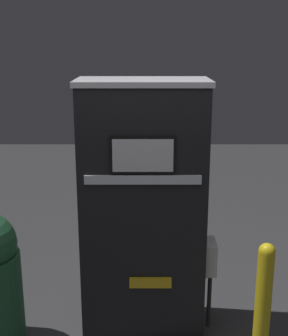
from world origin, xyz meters
TOP-DOWN VIEW (x-y plane):
  - gas_pump at (0.00, 0.24)m, footprint 1.04×0.52m
  - safety_bollard at (0.84, -0.24)m, footprint 0.12×0.12m

SIDE VIEW (x-z plane):
  - safety_bollard at x=0.84m, z-range 0.02..0.95m
  - gas_pump at x=0.00m, z-range 0.00..1.99m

